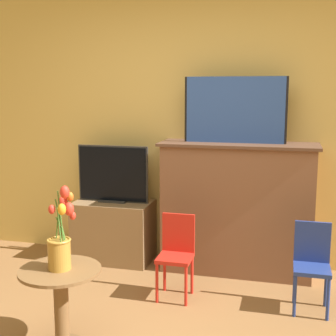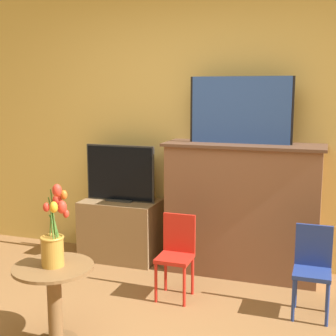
# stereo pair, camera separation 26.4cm
# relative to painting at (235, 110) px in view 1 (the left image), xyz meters

# --- Properties ---
(wall_back) EXTENTS (8.00, 0.06, 2.70)m
(wall_back) POSITION_rel_painting_xyz_m (-0.34, 0.24, -0.10)
(wall_back) COLOR #E0BC66
(wall_back) RESTS_ON ground
(fireplace_mantel) EXTENTS (1.37, 0.47, 1.17)m
(fireplace_mantel) POSITION_rel_painting_xyz_m (0.04, -0.01, -0.86)
(fireplace_mantel) COLOR brown
(fireplace_mantel) RESTS_ON ground
(painting) EXTENTS (0.89, 0.03, 0.57)m
(painting) POSITION_rel_painting_xyz_m (0.00, 0.00, 0.00)
(painting) COLOR black
(painting) RESTS_ON fireplace_mantel
(tv_stand) EXTENTS (0.73, 0.44, 0.57)m
(tv_stand) POSITION_rel_painting_xyz_m (-1.13, -0.03, -1.17)
(tv_stand) COLOR olive
(tv_stand) RESTS_ON ground
(tv_monitor) EXTENTS (0.69, 0.12, 0.54)m
(tv_monitor) POSITION_rel_painting_xyz_m (-1.13, -0.02, -0.62)
(tv_monitor) COLOR #2D2D2D
(tv_monitor) RESTS_ON tv_stand
(chair_red) EXTENTS (0.26, 0.26, 0.65)m
(chair_red) POSITION_rel_painting_xyz_m (-0.36, -0.66, -1.08)
(chair_red) COLOR red
(chair_red) RESTS_ON ground
(chair_blue) EXTENTS (0.26, 0.26, 0.65)m
(chair_blue) POSITION_rel_painting_xyz_m (0.67, -0.63, -1.08)
(chair_blue) COLOR navy
(chair_blue) RESTS_ON ground
(side_table) EXTENTS (0.51, 0.51, 0.53)m
(side_table) POSITION_rel_painting_xyz_m (-0.88, -1.59, -1.11)
(side_table) COLOR brown
(side_table) RESTS_ON ground
(vase_tulips) EXTENTS (0.19, 0.20, 0.53)m
(vase_tulips) POSITION_rel_painting_xyz_m (-0.87, -1.58, -0.75)
(vase_tulips) COLOR #B78433
(vase_tulips) RESTS_ON side_table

